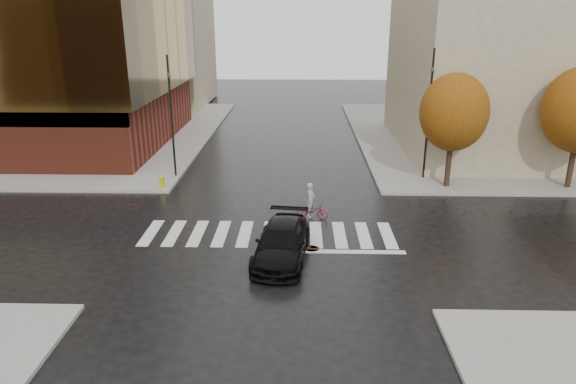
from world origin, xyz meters
name	(u,v)px	position (x,y,z in m)	size (l,w,h in m)	color
ground	(268,238)	(0.00, 0.00, 0.00)	(120.00, 120.00, 0.00)	black
sidewalk_nw	(37,133)	(-21.00, 21.00, 0.07)	(30.00, 30.00, 0.15)	gray
sidewalk_ne	(536,136)	(21.00, 21.00, 0.07)	(30.00, 30.00, 0.15)	gray
crosswalk	(269,234)	(0.00, 0.50, 0.01)	(12.00, 3.00, 0.01)	silver
building_ne_tan	(523,22)	(17.00, 17.00, 9.15)	(16.00, 16.00, 18.00)	gray
building_nw_far	(140,9)	(-16.00, 37.00, 10.15)	(14.00, 12.00, 20.00)	gray
tree_ne_a	(454,112)	(10.00, 7.40, 4.46)	(3.80, 3.80, 6.50)	black
sedan	(282,242)	(0.72, -2.00, 0.73)	(2.04, 5.01, 1.46)	black
cyclist	(312,206)	(2.03, 2.50, 0.63)	(1.72, 1.05, 1.85)	maroon
traffic_light_nw	(171,109)	(-6.30, 9.00, 4.30)	(0.22, 0.20, 7.29)	black
traffic_light_ne	(429,106)	(9.00, 9.00, 4.57)	(0.17, 0.20, 7.68)	black
fire_hydrant	(162,181)	(-6.50, 6.50, 0.60)	(0.29, 0.29, 0.82)	#BCBA0B
manhole	(312,249)	(1.98, -1.03, 0.01)	(0.64, 0.64, 0.01)	#442F18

